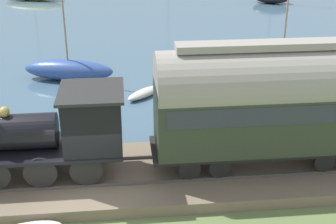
{
  "coord_description": "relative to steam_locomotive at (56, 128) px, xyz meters",
  "views": [
    {
      "loc": [
        -13.16,
        -1.37,
        9.31
      ],
      "look_at": [
        4.44,
        -3.2,
        1.39
      ],
      "focal_mm": 50.0,
      "sensor_mm": 36.0,
      "label": 1
    }
  ],
  "objects": [
    {
      "name": "ground_plane",
      "position": [
        -1.49,
        -0.97,
        -2.3
      ],
      "size": [
        200.0,
        200.0,
        0.0
      ],
      "primitive_type": "plane",
      "color": "#607542"
    },
    {
      "name": "rail_embankment",
      "position": [
        -0.0,
        -0.97,
        -2.09
      ],
      "size": [
        4.5,
        56.0,
        0.53
      ],
      "color": "#756651",
      "rests_on": "ground"
    },
    {
      "name": "steam_locomotive",
      "position": [
        0.0,
        0.0,
        0.0
      ],
      "size": [
        2.38,
        6.11,
        3.6
      ],
      "color": "black",
      "rests_on": "rail_embankment"
    },
    {
      "name": "passenger_coach",
      "position": [
        0.0,
        -7.47,
        0.75
      ],
      "size": [
        2.38,
        8.41,
        4.58
      ],
      "color": "black",
      "rests_on": "rail_embankment"
    },
    {
      "name": "sailboat_teal",
      "position": [
        9.57,
        -11.27,
        -1.62
      ],
      "size": [
        2.15,
        4.2,
        8.9
      ],
      "rotation": [
        0.0,
        0.0,
        -0.19
      ],
      "color": "#1E707A",
      "rests_on": "harbor_water"
    },
    {
      "name": "sailboat_blue",
      "position": [
        11.11,
        0.69,
        -1.66
      ],
      "size": [
        2.7,
        5.41,
        6.91
      ],
      "rotation": [
        0.0,
        0.0,
        -0.25
      ],
      "color": "#335199",
      "rests_on": "harbor_water"
    },
    {
      "name": "rowboat_mid_harbor",
      "position": [
        8.13,
        -3.46,
        -2.09
      ],
      "size": [
        2.21,
        2.22,
        0.4
      ],
      "rotation": [
        0.0,
        0.0,
        0.78
      ],
      "color": "beige",
      "rests_on": "harbor_water"
    }
  ]
}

